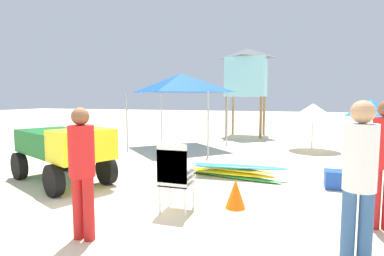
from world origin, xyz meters
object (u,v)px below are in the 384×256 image
at_px(popup_canopy, 181,83).
at_px(traffic_cone_near, 100,151).
at_px(utility_cart, 64,146).
at_px(beach_umbrella_far, 313,112).
at_px(lifeguard_near_right, 82,165).
at_px(stacked_plastic_chairs, 175,172).
at_px(lifeguard_tower, 247,72).
at_px(cooler_box, 340,180).
at_px(lifeguard_near_center, 360,174).
at_px(traffic_cone_far, 235,194).
at_px(lifeguard_near_left, 384,156).
at_px(surfboard_pile, 227,171).
at_px(beach_umbrella_mid, 371,108).

height_order(popup_canopy, traffic_cone_near, popup_canopy).
relative_size(utility_cart, popup_canopy, 0.97).
bearing_deg(popup_canopy, beach_umbrella_far, 10.30).
xyz_separation_m(lifeguard_near_right, beach_umbrella_far, (3.14, 8.19, 0.37)).
bearing_deg(stacked_plastic_chairs, popup_canopy, 109.48).
height_order(beach_umbrella_far, traffic_cone_near, beach_umbrella_far).
xyz_separation_m(lifeguard_tower, cooler_box, (3.09, -8.20, -2.85)).
height_order(utility_cart, stacked_plastic_chairs, utility_cart).
bearing_deg(traffic_cone_near, lifeguard_near_center, -34.79).
relative_size(lifeguard_near_right, lifeguard_tower, 0.41).
relative_size(traffic_cone_near, traffic_cone_far, 1.08).
bearing_deg(traffic_cone_near, beach_umbrella_far, 31.79).
relative_size(lifeguard_near_left, popup_canopy, 0.61).
relative_size(surfboard_pile, beach_umbrella_mid, 1.39).
bearing_deg(lifeguard_near_left, beach_umbrella_far, 94.69).
distance_m(lifeguard_near_right, traffic_cone_far, 2.48).
relative_size(traffic_cone_near, cooler_box, 0.93).
bearing_deg(traffic_cone_far, beach_umbrella_far, 76.95).
height_order(beach_umbrella_mid, traffic_cone_near, beach_umbrella_mid).
height_order(lifeguard_near_left, beach_umbrella_mid, lifeguard_near_left).
bearing_deg(lifeguard_tower, lifeguard_near_right, -91.62).
bearing_deg(beach_umbrella_mid, lifeguard_tower, 168.35).
height_order(lifeguard_near_center, lifeguard_near_right, lifeguard_near_center).
bearing_deg(beach_umbrella_mid, lifeguard_near_left, -100.71).
xyz_separation_m(utility_cart, lifeguard_tower, (2.43, 9.57, 2.24)).
relative_size(utility_cart, stacked_plastic_chairs, 2.54).
xyz_separation_m(utility_cart, stacked_plastic_chairs, (2.87, -0.87, -0.13)).
relative_size(lifeguard_tower, beach_umbrella_mid, 2.18).
distance_m(lifeguard_near_left, cooler_box, 2.12).
xyz_separation_m(popup_canopy, cooler_box, (4.83, -3.90, -2.17)).
bearing_deg(beach_umbrella_mid, cooler_box, -105.51).
height_order(surfboard_pile, traffic_cone_far, traffic_cone_far).
distance_m(lifeguard_near_right, traffic_cone_near, 5.36).
height_order(surfboard_pile, lifeguard_near_right, lifeguard_near_right).
height_order(popup_canopy, traffic_cone_far, popup_canopy).
distance_m(surfboard_pile, popup_canopy, 5.02).
bearing_deg(lifeguard_near_right, lifeguard_near_left, 22.65).
xyz_separation_m(lifeguard_near_center, cooler_box, (0.26, 3.19, -0.85)).
height_order(lifeguard_near_left, cooler_box, lifeguard_near_left).
height_order(lifeguard_near_right, traffic_cone_far, lifeguard_near_right).
xyz_separation_m(lifeguard_near_center, lifeguard_near_right, (-3.16, -0.28, -0.06)).
distance_m(stacked_plastic_chairs, cooler_box, 3.51).
xyz_separation_m(surfboard_pile, lifeguard_tower, (-0.77, 8.05, 2.86)).
distance_m(stacked_plastic_chairs, lifeguard_tower, 10.72).
height_order(lifeguard_near_center, traffic_cone_near, lifeguard_near_center).
height_order(beach_umbrella_mid, traffic_cone_far, beach_umbrella_mid).
bearing_deg(cooler_box, stacked_plastic_chairs, -139.68).
relative_size(stacked_plastic_chairs, popup_canopy, 0.38).
relative_size(surfboard_pile, lifeguard_near_right, 1.57).
xyz_separation_m(utility_cart, lifeguard_near_center, (5.26, -1.81, 0.24)).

